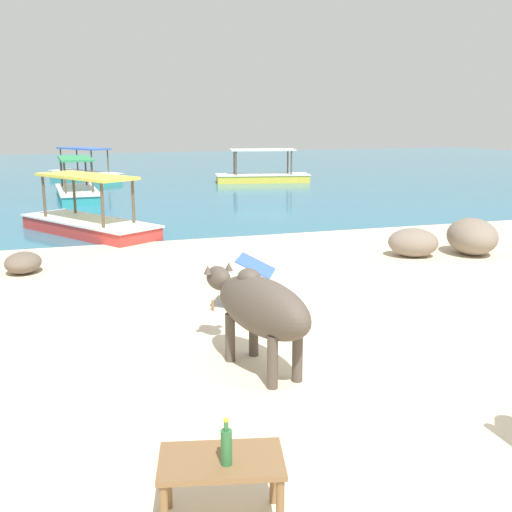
{
  "coord_description": "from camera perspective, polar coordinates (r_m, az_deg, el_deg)",
  "views": [
    {
      "loc": [
        -2.89,
        -5.09,
        2.5
      ],
      "look_at": [
        -0.34,
        3.0,
        0.55
      ],
      "focal_mm": 42.3,
      "sensor_mm": 36.0,
      "label": 1
    }
  ],
  "objects": [
    {
      "name": "deck_chair_far",
      "position": [
        7.98,
        -1.15,
        -2.13
      ],
      "size": [
        0.92,
        0.83,
        0.68
      ],
      "rotation": [
        0.0,
        0.0,
        2.66
      ],
      "color": "brown",
      "rests_on": "sand_beach"
    },
    {
      "name": "low_bench_table",
      "position": [
        3.9,
        -3.3,
        -19.49
      ],
      "size": [
        0.84,
        0.6,
        0.45
      ],
      "rotation": [
        0.0,
        0.0,
        -0.22
      ],
      "color": "brown",
      "rests_on": "sand_beach"
    },
    {
      "name": "water_surface",
      "position": [
        27.36,
        -11.43,
        7.45
      ],
      "size": [
        60.0,
        36.0,
        0.03
      ],
      "primitive_type": "cube",
      "color": "teal",
      "rests_on": "ground"
    },
    {
      "name": "shore_rock_medium",
      "position": [
        10.45,
        -21.16,
        -0.59
      ],
      "size": [
        0.73,
        0.81,
        0.34
      ],
      "primitive_type": "ellipsoid",
      "rotation": [
        0.0,
        0.0,
        1.3
      ],
      "color": "#6B5B4C",
      "rests_on": "sand_beach"
    },
    {
      "name": "shore_rock_large",
      "position": [
        11.74,
        19.75,
        1.75
      ],
      "size": [
        1.03,
        1.23,
        0.67
      ],
      "primitive_type": "ellipsoid",
      "rotation": [
        0.0,
        0.0,
        1.4
      ],
      "color": "gray",
      "rests_on": "sand_beach"
    },
    {
      "name": "boat_green",
      "position": [
        26.03,
        -15.88,
        7.59
      ],
      "size": [
        2.94,
        3.72,
        1.29
      ],
      "rotation": [
        0.0,
        0.0,
        2.13
      ],
      "color": "#338E66",
      "rests_on": "water_surface"
    },
    {
      "name": "boat_teal",
      "position": [
        19.69,
        -16.56,
        5.97
      ],
      "size": [
        1.33,
        3.72,
        1.29
      ],
      "rotation": [
        0.0,
        0.0,
        4.76
      ],
      "color": "teal",
      "rests_on": "water_surface"
    },
    {
      "name": "sand_beach",
      "position": [
        6.36,
        11.34,
        -10.28
      ],
      "size": [
        18.0,
        14.0,
        0.04
      ],
      "primitive_type": "cube",
      "color": "beige",
      "rests_on": "ground"
    },
    {
      "name": "shore_rock_small",
      "position": [
        11.24,
        14.63,
        1.24
      ],
      "size": [
        1.1,
        1.01,
        0.52
      ],
      "primitive_type": "ellipsoid",
      "rotation": [
        0.0,
        0.0,
        2.66
      ],
      "color": "gray",
      "rests_on": "sand_beach"
    },
    {
      "name": "bottle",
      "position": [
        3.74,
        -2.82,
        -17.51
      ],
      "size": [
        0.07,
        0.07,
        0.3
      ],
      "color": "#2D6B38",
      "rests_on": "low_bench_table"
    },
    {
      "name": "cow",
      "position": [
        5.92,
        0.36,
        -4.77
      ],
      "size": [
        0.88,
        1.79,
        1.0
      ],
      "rotation": [
        0.0,
        0.0,
        1.84
      ],
      "color": "#4C4238",
      "rests_on": "sand_beach"
    },
    {
      "name": "boat_red",
      "position": [
        13.64,
        -15.54,
        3.15
      ],
      "size": [
        2.94,
        3.72,
        1.29
      ],
      "rotation": [
        0.0,
        0.0,
        5.28
      ],
      "color": "#C63833",
      "rests_on": "water_surface"
    },
    {
      "name": "boat_yellow",
      "position": [
        23.96,
        0.61,
        7.65
      ],
      "size": [
        3.82,
        1.77,
        1.29
      ],
      "rotation": [
        0.0,
        0.0,
        2.97
      ],
      "color": "gold",
      "rests_on": "water_surface"
    }
  ]
}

